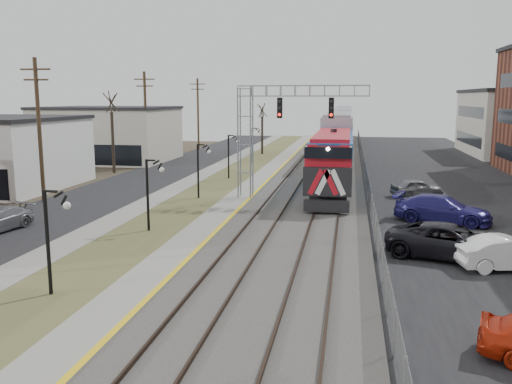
# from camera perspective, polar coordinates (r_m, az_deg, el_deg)

# --- Properties ---
(street_west) EXTENTS (7.00, 120.00, 0.04)m
(street_west) POSITION_cam_1_polar(r_m,az_deg,el_deg) (48.78, -12.30, 1.09)
(street_west) COLOR black
(street_west) RESTS_ON ground
(sidewalk) EXTENTS (2.00, 120.00, 0.08)m
(sidewalk) POSITION_cam_1_polar(r_m,az_deg,el_deg) (47.27, -7.24, 0.99)
(sidewalk) COLOR gray
(sidewalk) RESTS_ON ground
(grass_median) EXTENTS (4.00, 120.00, 0.06)m
(grass_median) POSITION_cam_1_polar(r_m,az_deg,el_deg) (46.48, -3.71, 0.89)
(grass_median) COLOR #4F532C
(grass_median) RESTS_ON ground
(platform) EXTENTS (2.00, 120.00, 0.24)m
(platform) POSITION_cam_1_polar(r_m,az_deg,el_deg) (45.86, -0.06, 0.90)
(platform) COLOR gray
(platform) RESTS_ON ground
(ballast_bed) EXTENTS (8.00, 120.00, 0.20)m
(ballast_bed) POSITION_cam_1_polar(r_m,az_deg,el_deg) (45.28, 6.18, 0.70)
(ballast_bed) COLOR #595651
(ballast_bed) RESTS_ON ground
(parking_lot) EXTENTS (16.00, 120.00, 0.04)m
(parking_lot) POSITION_cam_1_polar(r_m,az_deg,el_deg) (46.13, 21.22, 0.15)
(parking_lot) COLOR black
(parking_lot) RESTS_ON ground
(platform_edge) EXTENTS (0.24, 120.00, 0.01)m
(platform_edge) POSITION_cam_1_polar(r_m,az_deg,el_deg) (45.70, 1.03, 1.02)
(platform_edge) COLOR gold
(platform_edge) RESTS_ON platform
(track_near) EXTENTS (1.58, 120.00, 0.15)m
(track_near) POSITION_cam_1_polar(r_m,az_deg,el_deg) (45.42, 3.67, 0.99)
(track_near) COLOR #2D2119
(track_near) RESTS_ON ballast_bed
(track_far) EXTENTS (1.58, 120.00, 0.15)m
(track_far) POSITION_cam_1_polar(r_m,az_deg,el_deg) (45.19, 8.08, 0.86)
(track_far) COLOR #2D2119
(track_far) RESTS_ON ballast_bed
(train) EXTENTS (3.00, 85.85, 5.33)m
(train) POSITION_cam_1_polar(r_m,az_deg,el_deg) (77.50, 8.95, 6.52)
(train) COLOR #1457A9
(train) RESTS_ON ground
(signal_gantry) EXTENTS (9.00, 1.07, 8.15)m
(signal_gantry) POSITION_cam_1_polar(r_m,az_deg,el_deg) (38.07, 1.42, 7.34)
(signal_gantry) COLOR gray
(signal_gantry) RESTS_ON ground
(lampposts) EXTENTS (0.14, 62.14, 4.00)m
(lampposts) POSITION_cam_1_polar(r_m,az_deg,el_deg) (30.39, -11.15, -0.30)
(lampposts) COLOR black
(lampposts) RESTS_ON ground
(utility_poles) EXTENTS (0.28, 80.28, 10.00)m
(utility_poles) POSITION_cam_1_polar(r_m,az_deg,el_deg) (40.73, -21.83, 5.97)
(utility_poles) COLOR #4C3823
(utility_poles) RESTS_ON ground
(fence) EXTENTS (0.04, 120.00, 1.60)m
(fence) POSITION_cam_1_polar(r_m,az_deg,el_deg) (45.11, 11.53, 1.42)
(fence) COLOR gray
(fence) RESTS_ON ground
(bare_trees) EXTENTS (12.30, 42.30, 5.95)m
(bare_trees) POSITION_cam_1_polar(r_m,az_deg,el_deg) (52.50, -11.99, 4.66)
(bare_trees) COLOR #382D23
(bare_trees) RESTS_ON ground
(car_lot_b) EXTENTS (4.57, 2.36, 1.43)m
(car_lot_b) POSITION_cam_1_polar(r_m,az_deg,el_deg) (25.51, 25.07, -5.96)
(car_lot_b) COLOR white
(car_lot_b) RESTS_ON ground
(car_lot_c) EXTENTS (6.18, 4.18, 1.57)m
(car_lot_c) POSITION_cam_1_polar(r_m,az_deg,el_deg) (26.23, 19.76, -5.02)
(car_lot_c) COLOR black
(car_lot_c) RESTS_ON ground
(car_lot_d) EXTENTS (5.94, 3.83, 1.60)m
(car_lot_d) POSITION_cam_1_polar(r_m,az_deg,el_deg) (33.59, 19.03, -1.77)
(car_lot_d) COLOR navy
(car_lot_d) RESTS_ON ground
(car_lot_e) EXTENTS (4.13, 2.83, 1.31)m
(car_lot_e) POSITION_cam_1_polar(r_m,az_deg,el_deg) (41.92, 16.58, 0.38)
(car_lot_e) COLOR gray
(car_lot_e) RESTS_ON ground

